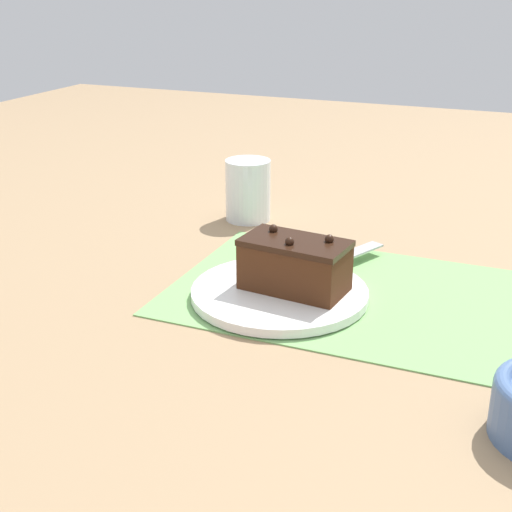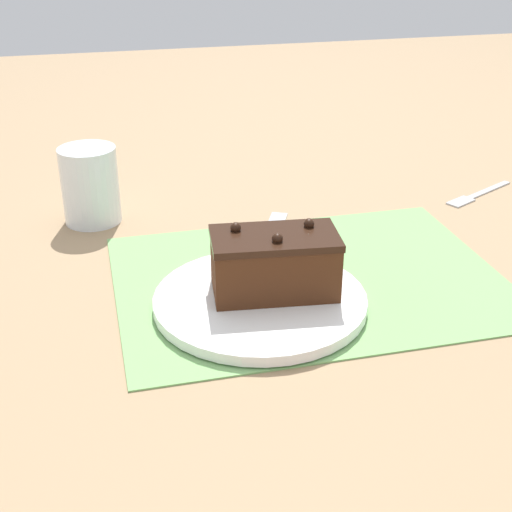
# 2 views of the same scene
# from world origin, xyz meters

# --- Properties ---
(ground_plane) EXTENTS (3.00, 3.00, 0.00)m
(ground_plane) POSITION_xyz_m (0.00, 0.00, 0.00)
(ground_plane) COLOR #9E7F5B
(placemat_woven) EXTENTS (0.46, 0.34, 0.00)m
(placemat_woven) POSITION_xyz_m (0.00, 0.00, 0.00)
(placemat_woven) COLOR #7AB266
(placemat_woven) RESTS_ON ground_plane
(cake_plate) EXTENTS (0.24, 0.24, 0.01)m
(cake_plate) POSITION_xyz_m (-0.07, -0.05, 0.01)
(cake_plate) COLOR white
(cake_plate) RESTS_ON placemat_woven
(chocolate_cake) EXTENTS (0.15, 0.09, 0.08)m
(chocolate_cake) POSITION_xyz_m (-0.06, -0.04, 0.05)
(chocolate_cake) COLOR #472614
(chocolate_cake) RESTS_ON cake_plate
(serving_knife) EXTENTS (0.12, 0.24, 0.01)m
(serving_knife) POSITION_xyz_m (-0.06, 0.01, 0.02)
(serving_knife) COLOR black
(serving_knife) RESTS_ON cake_plate
(drinking_glass) EXTENTS (0.08, 0.08, 0.11)m
(drinking_glass) POSITION_xyz_m (-0.24, 0.24, 0.05)
(drinking_glass) COLOR white
(drinking_glass) RESTS_ON ground_plane
(dessert_fork) EXTENTS (0.14, 0.08, 0.01)m
(dessert_fork) POSITION_xyz_m (0.33, 0.19, 0.00)
(dessert_fork) COLOR #B7BABF
(dessert_fork) RESTS_ON ground_plane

